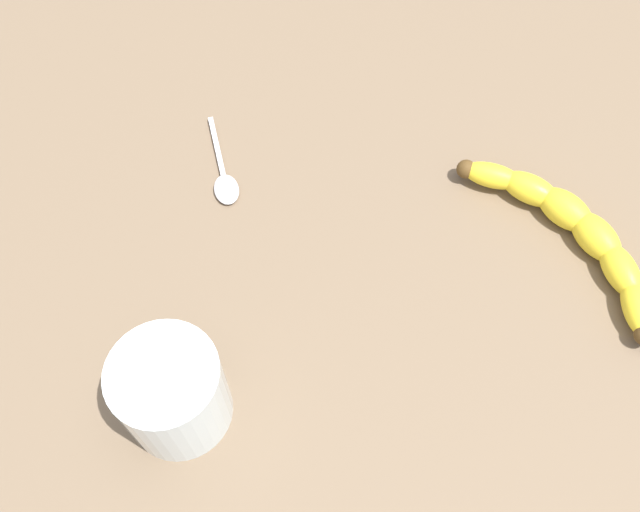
# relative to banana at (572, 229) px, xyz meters

# --- Properties ---
(wooden_tabletop) EXTENTS (1.20, 1.20, 0.03)m
(wooden_tabletop) POSITION_rel_banana_xyz_m (0.14, 0.16, -0.03)
(wooden_tabletop) COLOR brown
(wooden_tabletop) RESTS_ON ground
(banana) EXTENTS (0.21, 0.14, 0.03)m
(banana) POSITION_rel_banana_xyz_m (0.00, 0.00, 0.00)
(banana) COLOR yellow
(banana) RESTS_ON wooden_tabletop
(smoothie_glass) EXTENTS (0.08, 0.08, 0.09)m
(smoothie_glass) POSITION_rel_banana_xyz_m (0.26, 0.28, 0.02)
(smoothie_glass) COLOR silver
(smoothie_glass) RESTS_ON wooden_tabletop
(teaspoon) EXTENTS (0.08, 0.10, 0.01)m
(teaspoon) POSITION_rel_banana_xyz_m (0.32, 0.07, -0.01)
(teaspoon) COLOR silver
(teaspoon) RESTS_ON wooden_tabletop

